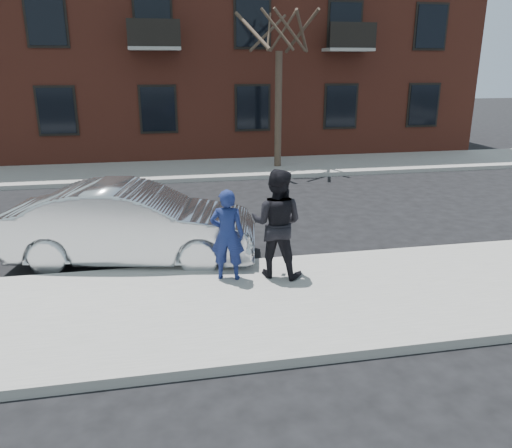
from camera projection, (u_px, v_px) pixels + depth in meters
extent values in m
plane|color=black|center=(168.00, 310.00, 8.19)|extent=(100.00, 100.00, 0.00)
cube|color=gray|center=(168.00, 313.00, 7.93)|extent=(50.00, 3.50, 0.15)
cube|color=#999691|center=(166.00, 270.00, 9.62)|extent=(50.00, 0.10, 0.15)
cube|color=gray|center=(159.00, 171.00, 18.69)|extent=(50.00, 3.50, 0.15)
cube|color=#999691|center=(160.00, 181.00, 17.00)|extent=(50.00, 0.10, 0.15)
cube|color=brown|center=(193.00, 18.00, 23.58)|extent=(24.00, 10.00, 12.00)
cube|color=black|center=(253.00, 108.00, 20.35)|extent=(1.30, 0.06, 1.70)
cube|color=black|center=(424.00, 105.00, 21.75)|extent=(1.30, 0.06, 1.70)
cube|color=black|center=(253.00, 24.00, 19.38)|extent=(1.30, 0.06, 1.70)
cube|color=black|center=(431.00, 27.00, 20.79)|extent=(1.30, 0.06, 1.70)
cylinder|color=#362920|center=(278.00, 110.00, 18.63)|extent=(0.26, 0.26, 4.20)
imported|color=#B7BABF|center=(133.00, 224.00, 9.99)|extent=(5.12, 2.61, 1.61)
imported|color=navy|center=(227.00, 235.00, 8.81)|extent=(0.68, 0.53, 1.66)
cube|color=black|center=(225.00, 211.00, 8.91)|extent=(0.10, 0.14, 0.08)
imported|color=black|center=(277.00, 224.00, 8.91)|extent=(1.20, 1.11, 1.98)
cube|color=black|center=(271.00, 213.00, 9.08)|extent=(0.11, 0.15, 0.06)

